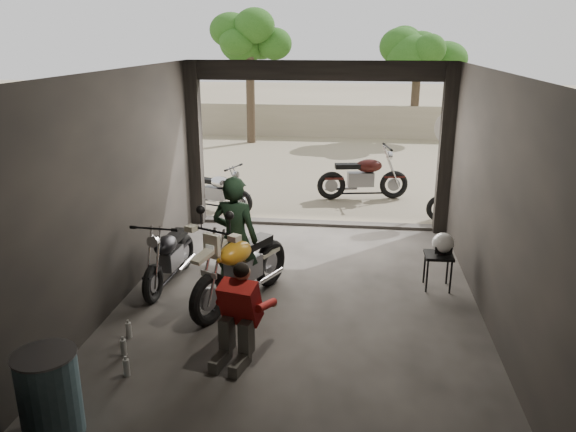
% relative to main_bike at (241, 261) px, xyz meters
% --- Properties ---
extents(ground, '(80.00, 80.00, 0.00)m').
position_rel_main_bike_xyz_m(ground, '(0.79, 0.05, -0.64)').
color(ground, '#7A6D56').
rests_on(ground, ground).
extents(garage, '(7.00, 7.13, 3.20)m').
position_rel_main_bike_xyz_m(garage, '(0.79, 0.60, 0.64)').
color(garage, '#2D2B28').
rests_on(garage, ground).
extents(boundary_wall, '(18.00, 0.30, 1.20)m').
position_rel_main_bike_xyz_m(boundary_wall, '(0.79, 14.05, -0.04)').
color(boundary_wall, gray).
rests_on(boundary_wall, ground).
extents(tree_left, '(2.20, 2.20, 5.60)m').
position_rel_main_bike_xyz_m(tree_left, '(-2.21, 12.55, 3.35)').
color(tree_left, '#382B1E').
rests_on(tree_left, ground).
extents(tree_right, '(2.20, 2.20, 5.00)m').
position_rel_main_bike_xyz_m(tree_right, '(3.59, 14.05, 2.92)').
color(tree_right, '#382B1E').
rests_on(tree_right, ground).
extents(main_bike, '(1.52, 2.07, 1.28)m').
position_rel_main_bike_xyz_m(main_bike, '(0.00, 0.00, 0.00)').
color(main_bike, beige).
rests_on(main_bike, ground).
extents(left_bike, '(0.76, 1.63, 1.07)m').
position_rel_main_bike_xyz_m(left_bike, '(-1.21, 0.50, -0.10)').
color(left_bike, black).
rests_on(left_bike, ground).
extents(outside_bike_a, '(1.64, 1.09, 1.03)m').
position_rel_main_bike_xyz_m(outside_bike_a, '(-1.42, 4.30, -0.12)').
color(outside_bike_a, black).
rests_on(outside_bike_a, ground).
extents(outside_bike_b, '(1.95, 1.08, 1.24)m').
position_rel_main_bike_xyz_m(outside_bike_b, '(1.71, 5.62, -0.02)').
color(outside_bike_b, '#350F0C').
rests_on(outside_bike_b, ground).
extents(outside_bike_c, '(1.59, 0.70, 1.06)m').
position_rel_main_bike_xyz_m(outside_bike_c, '(3.89, 4.07, -0.11)').
color(outside_bike_c, black).
rests_on(outside_bike_c, ground).
extents(rider, '(0.73, 0.55, 1.82)m').
position_rel_main_bike_xyz_m(rider, '(-0.10, 0.14, 0.27)').
color(rider, black).
rests_on(rider, ground).
extents(mechanic, '(0.73, 0.89, 1.12)m').
position_rel_main_bike_xyz_m(mechanic, '(0.24, -1.47, -0.08)').
color(mechanic, '#A81E16').
rests_on(mechanic, ground).
extents(stool, '(0.41, 0.41, 0.56)m').
position_rel_main_bike_xyz_m(stool, '(2.79, 0.81, -0.15)').
color(stool, black).
rests_on(stool, ground).
extents(helmet, '(0.33, 0.34, 0.31)m').
position_rel_main_bike_xyz_m(helmet, '(2.84, 0.86, 0.08)').
color(helmet, silver).
rests_on(helmet, stool).
extents(oil_drum, '(0.63, 0.63, 0.87)m').
position_rel_main_bike_xyz_m(oil_drum, '(-1.21, -2.95, -0.21)').
color(oil_drum, '#38545E').
rests_on(oil_drum, ground).
extents(sign_post, '(0.74, 0.08, 2.23)m').
position_rel_main_bike_xyz_m(sign_post, '(3.45, 4.53, 0.85)').
color(sign_post, black).
rests_on(sign_post, ground).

